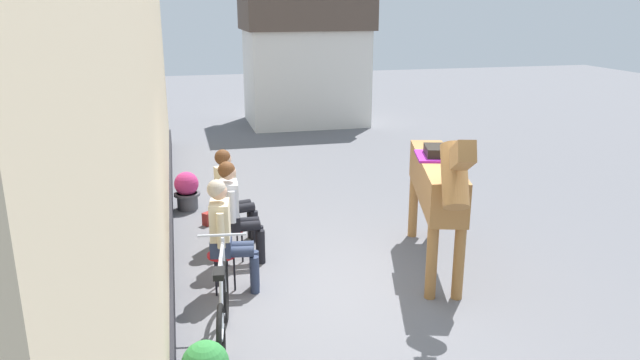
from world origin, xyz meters
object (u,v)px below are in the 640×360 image
(seated_visitor_middle, at_px, (235,207))
(leaning_bicycle, at_px, (223,310))
(seated_visitor_far, at_px, (230,191))
(satchel_bag, at_px, (211,218))
(flower_planter_farthest, at_px, (187,190))
(seated_visitor_near, at_px, (226,230))
(saddled_horse_center, at_px, (438,182))

(seated_visitor_middle, xyz_separation_m, leaning_bicycle, (-0.34, -1.99, -0.38))
(seated_visitor_middle, distance_m, seated_visitor_far, 0.69)
(seated_visitor_far, bearing_deg, satchel_bag, 105.47)
(flower_planter_farthest, bearing_deg, satchel_bag, -67.19)
(seated_visitor_middle, height_order, satchel_bag, seated_visitor_middle)
(flower_planter_farthest, distance_m, leaning_bicycle, 4.34)
(seated_visitor_middle, xyz_separation_m, seated_visitor_far, (0.00, 0.69, 0.00))
(seated_visitor_near, bearing_deg, seated_visitor_middle, 76.98)
(seated_visitor_far, distance_m, leaning_bicycle, 2.72)
(saddled_horse_center, distance_m, satchel_bag, 3.71)
(seated_visitor_middle, bearing_deg, saddled_horse_center, -17.00)
(flower_planter_farthest, relative_size, satchel_bag, 2.29)
(seated_visitor_middle, distance_m, saddled_horse_center, 2.61)
(seated_visitor_middle, bearing_deg, satchel_bag, 98.59)
(flower_planter_farthest, distance_m, satchel_bag, 0.90)
(flower_planter_farthest, bearing_deg, leaning_bicycle, -86.88)
(satchel_bag, bearing_deg, saddled_horse_center, -78.43)
(seated_visitor_near, bearing_deg, leaning_bicycle, -97.23)
(satchel_bag, bearing_deg, flower_planter_farthest, 74.80)
(seated_visitor_middle, distance_m, leaning_bicycle, 2.05)
(seated_visitor_middle, bearing_deg, seated_visitor_near, -103.02)
(seated_visitor_near, height_order, satchel_bag, seated_visitor_near)
(seated_visitor_middle, height_order, saddled_horse_center, saddled_horse_center)
(seated_visitor_near, xyz_separation_m, seated_visitor_far, (0.19, 1.48, 0.00))
(seated_visitor_near, xyz_separation_m, flower_planter_farthest, (-0.39, 3.14, -0.44))
(seated_visitor_far, distance_m, flower_planter_farthest, 1.81)
(flower_planter_farthest, xyz_separation_m, leaning_bicycle, (0.24, -4.34, 0.06))
(seated_visitor_near, height_order, saddled_horse_center, saddled_horse_center)
(seated_visitor_near, bearing_deg, satchel_bag, 91.24)
(seated_visitor_far, bearing_deg, leaning_bicycle, -97.22)
(saddled_horse_center, distance_m, leaning_bicycle, 3.16)
(seated_visitor_middle, bearing_deg, seated_visitor_far, 89.67)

